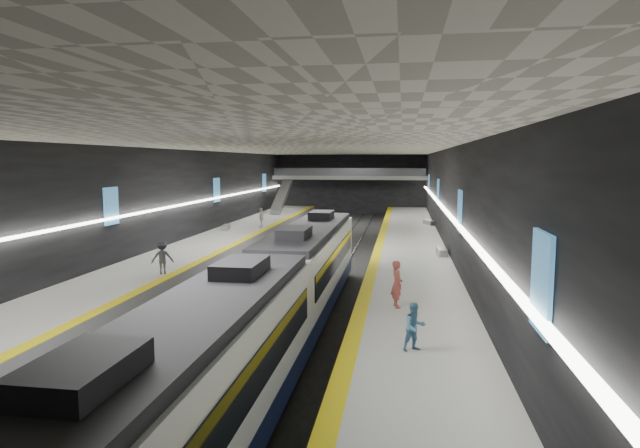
% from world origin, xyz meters
% --- Properties ---
extents(ground, '(70.00, 70.00, 0.00)m').
position_xyz_m(ground, '(0.00, 0.00, 0.00)').
color(ground, black).
rests_on(ground, ground).
extents(ceiling, '(20.00, 70.00, 0.04)m').
position_xyz_m(ceiling, '(0.00, 0.00, 8.00)').
color(ceiling, beige).
rests_on(ceiling, wall_left).
extents(wall_left, '(0.04, 70.00, 8.00)m').
position_xyz_m(wall_left, '(-10.00, 0.00, 4.00)').
color(wall_left, black).
rests_on(wall_left, ground).
extents(wall_right, '(0.04, 70.00, 8.00)m').
position_xyz_m(wall_right, '(10.00, 0.00, 4.00)').
color(wall_right, black).
rests_on(wall_right, ground).
extents(wall_back, '(20.00, 0.04, 8.00)m').
position_xyz_m(wall_back, '(0.00, 35.00, 4.00)').
color(wall_back, black).
rests_on(wall_back, ground).
extents(platform_left, '(5.00, 70.00, 1.00)m').
position_xyz_m(platform_left, '(-7.50, 0.00, 0.50)').
color(platform_left, slate).
rests_on(platform_left, ground).
extents(tile_surface_left, '(5.00, 70.00, 0.02)m').
position_xyz_m(tile_surface_left, '(-7.50, 0.00, 1.01)').
color(tile_surface_left, '#B2B2AD').
rests_on(tile_surface_left, platform_left).
extents(tactile_strip_left, '(0.60, 70.00, 0.02)m').
position_xyz_m(tactile_strip_left, '(-5.30, 0.00, 1.02)').
color(tactile_strip_left, yellow).
rests_on(tactile_strip_left, platform_left).
extents(platform_right, '(5.00, 70.00, 1.00)m').
position_xyz_m(platform_right, '(7.50, 0.00, 0.50)').
color(platform_right, slate).
rests_on(platform_right, ground).
extents(tile_surface_right, '(5.00, 70.00, 0.02)m').
position_xyz_m(tile_surface_right, '(7.50, 0.00, 1.01)').
color(tile_surface_right, '#B2B2AD').
rests_on(tile_surface_right, platform_right).
extents(tactile_strip_right, '(0.60, 70.00, 0.02)m').
position_xyz_m(tactile_strip_right, '(5.30, 0.00, 1.02)').
color(tactile_strip_right, yellow).
rests_on(tactile_strip_right, platform_right).
extents(rails, '(6.52, 70.00, 0.12)m').
position_xyz_m(rails, '(-0.00, 0.00, 0.06)').
color(rails, gray).
rests_on(rails, ground).
extents(train, '(2.69, 29.98, 3.60)m').
position_xyz_m(train, '(2.50, -19.04, 2.20)').
color(train, '#0E1634').
rests_on(train, ground).
extents(ad_posters, '(19.94, 53.50, 2.20)m').
position_xyz_m(ad_posters, '(-0.00, 1.00, 4.50)').
color(ad_posters, teal).
rests_on(ad_posters, wall_left).
extents(cove_light_left, '(0.25, 68.60, 0.12)m').
position_xyz_m(cove_light_left, '(-9.80, 0.00, 3.80)').
color(cove_light_left, white).
rests_on(cove_light_left, wall_left).
extents(cove_light_right, '(0.25, 68.60, 0.12)m').
position_xyz_m(cove_light_right, '(9.80, 0.00, 3.80)').
color(cove_light_right, white).
rests_on(cove_light_right, wall_right).
extents(mezzanine_bridge, '(20.00, 3.00, 1.50)m').
position_xyz_m(mezzanine_bridge, '(0.00, 32.93, 5.04)').
color(mezzanine_bridge, gray).
rests_on(mezzanine_bridge, wall_left).
extents(escalator, '(1.20, 7.50, 3.92)m').
position_xyz_m(escalator, '(-7.50, 26.00, 2.90)').
color(escalator, '#99999E').
rests_on(escalator, platform_left).
extents(bench_left_far, '(0.78, 1.91, 0.45)m').
position_xyz_m(bench_left_far, '(-8.67, 8.68, 1.23)').
color(bench_left_far, '#99999E').
rests_on(bench_left_far, platform_left).
extents(bench_right_near, '(0.64, 1.92, 0.46)m').
position_xyz_m(bench_right_near, '(9.50, -1.59, 1.23)').
color(bench_right_near, '#99999E').
rests_on(bench_right_near, platform_right).
extents(bench_right_far, '(1.14, 1.89, 0.45)m').
position_xyz_m(bench_right_far, '(9.50, 15.41, 1.22)').
color(bench_right_far, '#99999E').
rests_on(bench_right_far, platform_right).
extents(passenger_right_a, '(0.66, 0.83, 1.98)m').
position_xyz_m(passenger_right_a, '(6.76, -14.84, 1.99)').
color(passenger_right_a, '#AE4A41').
rests_on(passenger_right_a, platform_right).
extents(passenger_right_b, '(0.95, 0.88, 1.57)m').
position_xyz_m(passenger_right_b, '(7.38, -19.96, 1.78)').
color(passenger_right_b, '#528CB2').
rests_on(passenger_right_b, platform_right).
extents(passenger_left_a, '(0.68, 1.14, 1.82)m').
position_xyz_m(passenger_left_a, '(-5.97, 10.81, 1.91)').
color(passenger_left_a, beige).
rests_on(passenger_left_a, platform_left).
extents(passenger_left_b, '(1.35, 1.08, 1.82)m').
position_xyz_m(passenger_left_b, '(-5.89, -10.02, 1.91)').
color(passenger_left_b, '#404148').
rests_on(passenger_left_b, platform_left).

